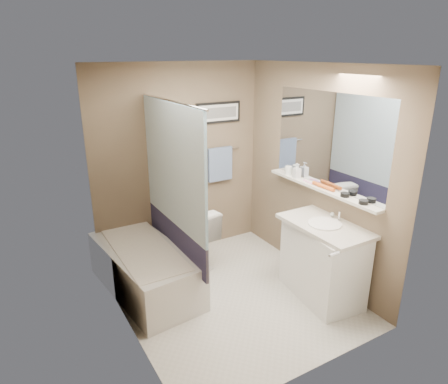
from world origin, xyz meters
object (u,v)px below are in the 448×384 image
toilet (191,236)px  hair_brush_front (326,187)px  bathtub (145,270)px  soap_bottle (297,171)px  candle_bowl_near (363,202)px  hair_brush_back (321,185)px  glass_jar (288,170)px  candle_bowl_far (345,195)px  vanity (323,262)px

toilet → hair_brush_front: hair_brush_front is taller
bathtub → soap_bottle: soap_bottle is taller
candle_bowl_near → hair_brush_back: 0.59m
glass_jar → soap_bottle: bearing=-90.0°
candle_bowl_near → hair_brush_back: size_ratio=0.41×
bathtub → candle_bowl_far: size_ratio=16.67×
hair_brush_back → soap_bottle: soap_bottle is taller
toilet → glass_jar: glass_jar is taller
toilet → hair_brush_front: 1.73m
bathtub → candle_bowl_far: bearing=-37.5°
toilet → vanity: vanity is taller
candle_bowl_near → soap_bottle: bearing=90.0°
hair_brush_back → candle_bowl_near: bearing=-90.0°
candle_bowl_near → hair_brush_front: hair_brush_front is taller
vanity → candle_bowl_far: size_ratio=10.00×
toilet → glass_jar: 1.42m
hair_brush_back → glass_jar: glass_jar is taller
hair_brush_back → soap_bottle: 0.40m
glass_jar → vanity: bearing=-102.1°
candle_bowl_far → hair_brush_back: hair_brush_back is taller
hair_brush_back → candle_bowl_far: bearing=-90.0°
hair_brush_back → vanity: bearing=-120.7°
bathtub → toilet: bearing=15.7°
hair_brush_front → hair_brush_back: size_ratio=1.00×
candle_bowl_near → candle_bowl_far: same height
hair_brush_front → soap_bottle: 0.49m
vanity → candle_bowl_far: (0.19, -0.04, 0.73)m
candle_bowl_near → hair_brush_back: bearing=90.0°
soap_bottle → vanity: bearing=-104.6°
candle_bowl_far → toilet: bearing=128.5°
vanity → candle_bowl_far: 0.76m
candle_bowl_far → glass_jar: size_ratio=0.90×
bathtub → vanity: size_ratio=1.67×
bathtub → candle_bowl_far: candle_bowl_far is taller
candle_bowl_near → candle_bowl_far: bearing=90.0°
hair_brush_front → toilet: bearing=134.6°
soap_bottle → candle_bowl_far: bearing=-90.0°
vanity → candle_bowl_near: (0.19, -0.28, 0.73)m
bathtub → candle_bowl_near: (1.79, -1.33, 0.89)m
bathtub → hair_brush_back: 2.13m
bathtub → hair_brush_front: (1.79, -0.82, 0.89)m
vanity → candle_bowl_near: 0.81m
bathtub → glass_jar: 2.01m
hair_brush_front → vanity: bearing=-129.3°
vanity → hair_brush_front: (0.19, 0.23, 0.74)m
bathtub → soap_bottle: size_ratio=8.83×
hair_brush_front → candle_bowl_near: bearing=-90.0°
candle_bowl_far → candle_bowl_near: bearing=-90.0°
candle_bowl_far → soap_bottle: bearing=90.0°
hair_brush_back → glass_jar: (0.00, 0.55, 0.03)m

